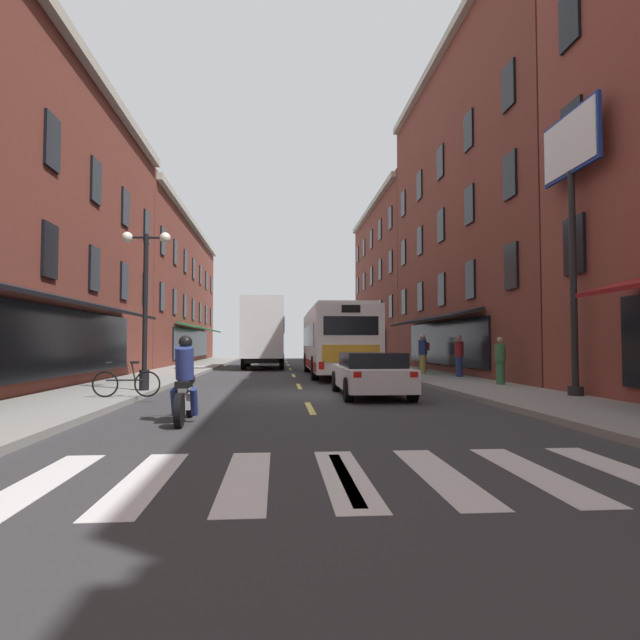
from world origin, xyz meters
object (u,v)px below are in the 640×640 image
(billboard_sign, at_px, (571,180))
(pedestrian_rear, at_px, (424,353))
(sedan_mid, at_px, (371,373))
(transit_bus, at_px, (336,341))
(pedestrian_far, at_px, (500,360))
(box_truck, at_px, (264,334))
(street_lamp_twin, at_px, (145,302))
(pedestrian_near, at_px, (423,353))
(motorcycle_rider, at_px, (185,385))
(sedan_near, at_px, (268,354))
(pedestrian_mid, at_px, (459,355))
(bicycle_near, at_px, (127,383))

(billboard_sign, xyz_separation_m, pedestrian_rear, (-0.47, 13.05, -4.86))
(sedan_mid, height_order, pedestrian_rear, pedestrian_rear)
(transit_bus, xyz_separation_m, pedestrian_far, (4.72, -7.75, -0.70))
(billboard_sign, bearing_deg, box_truck, 113.85)
(box_truck, xyz_separation_m, street_lamp_twin, (-3.06, -17.00, 0.62))
(pedestrian_near, bearing_deg, billboard_sign, 157.77)
(pedestrian_rear, bearing_deg, street_lamp_twin, -174.42)
(motorcycle_rider, bearing_deg, transit_bus, 73.18)
(sedan_mid, distance_m, pedestrian_near, 9.48)
(pedestrian_far, bearing_deg, billboard_sign, -174.21)
(billboard_sign, height_order, pedestrian_near, billboard_sign)
(pedestrian_rear, bearing_deg, sedan_near, 76.08)
(sedan_mid, height_order, motorcycle_rider, motorcycle_rider)
(billboard_sign, height_order, pedestrian_rear, billboard_sign)
(transit_bus, height_order, pedestrian_rear, transit_bus)
(box_truck, distance_m, pedestrian_rear, 10.51)
(billboard_sign, xyz_separation_m, transit_bus, (-5.08, 11.70, -4.22))
(transit_bus, bearing_deg, street_lamp_twin, -125.93)
(sedan_mid, distance_m, motorcycle_rider, 6.54)
(pedestrian_rear, xyz_separation_m, street_lamp_twin, (-11.23, -10.50, 1.72))
(pedestrian_near, relative_size, pedestrian_mid, 1.05)
(sedan_mid, height_order, street_lamp_twin, street_lamp_twin)
(pedestrian_far, xyz_separation_m, street_lamp_twin, (-11.35, -1.39, 1.79))
(pedestrian_near, bearing_deg, street_lamp_twin, 97.41)
(transit_bus, xyz_separation_m, sedan_near, (-3.53, 20.03, -0.98))
(transit_bus, distance_m, pedestrian_rear, 4.85)
(pedestrian_mid, bearing_deg, transit_bus, 5.19)
(pedestrian_far, distance_m, street_lamp_twin, 11.57)
(sedan_near, bearing_deg, bicycle_near, -95.56)
(billboard_sign, distance_m, motorcycle_rider, 11.32)
(box_truck, distance_m, sedan_near, 12.25)
(transit_bus, height_order, motorcycle_rider, transit_bus)
(sedan_mid, relative_size, street_lamp_twin, 0.97)
(billboard_sign, relative_size, pedestrian_rear, 4.43)
(sedan_near, distance_m, pedestrian_near, 22.65)
(billboard_sign, bearing_deg, sedan_near, 105.18)
(motorcycle_rider, bearing_deg, sedan_mid, 47.50)
(bicycle_near, xyz_separation_m, pedestrian_rear, (11.18, 12.54, 0.52))
(pedestrian_near, height_order, pedestrian_rear, pedestrian_near)
(motorcycle_rider, height_order, pedestrian_far, pedestrian_far)
(sedan_mid, height_order, pedestrian_near, pedestrian_near)
(pedestrian_near, distance_m, pedestrian_mid, 2.29)
(pedestrian_near, bearing_deg, pedestrian_mid, 175.95)
(motorcycle_rider, distance_m, pedestrian_far, 11.63)
(sedan_near, bearing_deg, sedan_mid, -83.43)
(pedestrian_far, bearing_deg, sedan_near, 17.18)
(sedan_mid, height_order, pedestrian_far, pedestrian_far)
(pedestrian_far, bearing_deg, transit_bus, 31.98)
(billboard_sign, relative_size, pedestrian_mid, 4.43)
(sedan_mid, xyz_separation_m, pedestrian_mid, (4.85, 6.57, 0.37))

